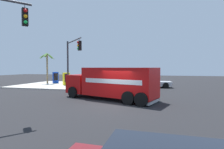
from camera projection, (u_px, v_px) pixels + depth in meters
ground_plane at (114, 105)px, 13.01m from camera, size 100.00×100.00×0.00m
sidewalk_corner_far at (58, 85)px, 27.46m from camera, size 10.77×10.77×0.14m
delivery_truck at (112, 83)px, 15.30m from camera, size 5.14×8.65×2.74m
traffic_light_secondary at (71, 57)px, 19.95m from camera, size 3.47×3.37×5.75m
pickup_silver at (151, 82)px, 24.48m from camera, size 2.73×5.40×1.38m
vending_machine_red at (66, 79)px, 26.23m from camera, size 1.17×1.17×1.85m
vending_machine_blue at (55, 78)px, 29.54m from camera, size 1.15×1.17×1.85m
palm_tree_far at (47, 62)px, 28.96m from camera, size 2.68×2.54×4.98m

